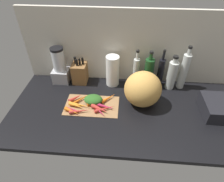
% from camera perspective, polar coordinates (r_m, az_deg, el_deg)
% --- Properties ---
extents(ground_plane, '(1.70, 0.80, 0.03)m').
position_cam_1_polar(ground_plane, '(1.42, 4.27, -5.69)').
color(ground_plane, black).
extents(wall_back, '(1.70, 0.03, 0.60)m').
position_cam_1_polar(wall_back, '(1.55, 5.19, 12.88)').
color(wall_back, beige).
rests_on(wall_back, ground_plane).
extents(cutting_board, '(0.40, 0.23, 0.01)m').
position_cam_1_polar(cutting_board, '(1.43, -6.04, -4.29)').
color(cutting_board, '#997047').
rests_on(cutting_board, ground_plane).
extents(carrot_0, '(0.14, 0.09, 0.03)m').
position_cam_1_polar(carrot_0, '(1.37, -3.71, -5.34)').
color(carrot_0, red).
rests_on(carrot_0, cutting_board).
extents(carrot_1, '(0.12, 0.07, 0.03)m').
position_cam_1_polar(carrot_1, '(1.39, -11.92, -5.91)').
color(carrot_1, orange).
rests_on(carrot_1, cutting_board).
extents(carrot_2, '(0.15, 0.09, 0.02)m').
position_cam_1_polar(carrot_2, '(1.38, -2.17, -5.30)').
color(carrot_2, red).
rests_on(carrot_2, cutting_board).
extents(carrot_3, '(0.15, 0.07, 0.03)m').
position_cam_1_polar(carrot_3, '(1.39, -2.33, -4.59)').
color(carrot_3, '#B2264C').
rests_on(carrot_3, cutting_board).
extents(carrot_4, '(0.12, 0.07, 0.03)m').
position_cam_1_polar(carrot_4, '(1.42, -10.66, -4.28)').
color(carrot_4, orange).
rests_on(carrot_4, cutting_board).
extents(carrot_5, '(0.11, 0.12, 0.02)m').
position_cam_1_polar(carrot_5, '(1.46, -1.05, -2.09)').
color(carrot_5, orange).
rests_on(carrot_5, cutting_board).
extents(carrot_6, '(0.15, 0.06, 0.02)m').
position_cam_1_polar(carrot_6, '(1.38, -9.70, -5.95)').
color(carrot_6, red).
rests_on(carrot_6, cutting_board).
extents(carrot_7, '(0.11, 0.12, 0.02)m').
position_cam_1_polar(carrot_7, '(1.48, -9.02, -2.24)').
color(carrot_7, orange).
rests_on(carrot_7, cutting_board).
extents(carrot_8, '(0.10, 0.10, 0.03)m').
position_cam_1_polar(carrot_8, '(1.49, -10.92, -2.03)').
color(carrot_8, red).
rests_on(carrot_8, cutting_board).
extents(carrot_9, '(0.17, 0.11, 0.03)m').
position_cam_1_polar(carrot_9, '(1.44, -4.18, -2.98)').
color(carrot_9, orange).
rests_on(carrot_9, cutting_board).
extents(carrot_10, '(0.12, 0.05, 0.02)m').
position_cam_1_polar(carrot_10, '(1.40, -11.29, -5.60)').
color(carrot_10, '#B2264C').
rests_on(carrot_10, cutting_board).
extents(carrot_11, '(0.17, 0.06, 0.02)m').
position_cam_1_polar(carrot_11, '(1.43, -9.71, -4.09)').
color(carrot_11, orange).
rests_on(carrot_11, cutting_board).
extents(carrot_12, '(0.13, 0.14, 0.02)m').
position_cam_1_polar(carrot_12, '(1.37, -4.08, -5.73)').
color(carrot_12, '#B2264C').
rests_on(carrot_12, cutting_board).
extents(carrot_greens_pile, '(0.14, 0.11, 0.06)m').
position_cam_1_polar(carrot_greens_pile, '(1.43, -5.64, -2.55)').
color(carrot_greens_pile, '#2D6023').
rests_on(carrot_greens_pile, cutting_board).
extents(winter_squash, '(0.27, 0.25, 0.27)m').
position_cam_1_polar(winter_squash, '(1.38, 9.20, 0.52)').
color(winter_squash, gold).
rests_on(winter_squash, ground_plane).
extents(knife_block, '(0.12, 0.13, 0.23)m').
position_cam_1_polar(knife_block, '(1.64, -9.59, 5.46)').
color(knife_block, brown).
rests_on(knife_block, ground_plane).
extents(blender_appliance, '(0.14, 0.14, 0.31)m').
position_cam_1_polar(blender_appliance, '(1.65, -15.27, 6.82)').
color(blender_appliance, '#B2B2B7').
rests_on(blender_appliance, ground_plane).
extents(paper_towel_roll, '(0.11, 0.11, 0.26)m').
position_cam_1_polar(paper_towel_roll, '(1.56, 0.17, 6.06)').
color(paper_towel_roll, white).
rests_on(paper_towel_roll, ground_plane).
extents(bottle_0, '(0.05, 0.05, 0.31)m').
position_cam_1_polar(bottle_0, '(1.58, 7.21, 6.05)').
color(bottle_0, silver).
rests_on(bottle_0, ground_plane).
extents(bottle_1, '(0.07, 0.07, 0.32)m').
position_cam_1_polar(bottle_1, '(1.56, 10.90, 5.34)').
color(bottle_1, '#19421E').
rests_on(bottle_1, ground_plane).
extents(bottle_2, '(0.05, 0.05, 0.33)m').
position_cam_1_polar(bottle_2, '(1.60, 14.35, 5.54)').
color(bottle_2, black).
rests_on(bottle_2, ground_plane).
extents(bottle_3, '(0.07, 0.07, 0.29)m').
position_cam_1_polar(bottle_3, '(1.60, 17.48, 4.71)').
color(bottle_3, silver).
rests_on(bottle_3, ground_plane).
extents(bottle_4, '(0.06, 0.06, 0.37)m').
position_cam_1_polar(bottle_4, '(1.62, 20.71, 5.66)').
color(bottle_4, silver).
rests_on(bottle_4, ground_plane).
extents(dish_rack, '(0.27, 0.25, 0.10)m').
position_cam_1_polar(dish_rack, '(1.55, 30.15, -4.35)').
color(dish_rack, black).
rests_on(dish_rack, ground_plane).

